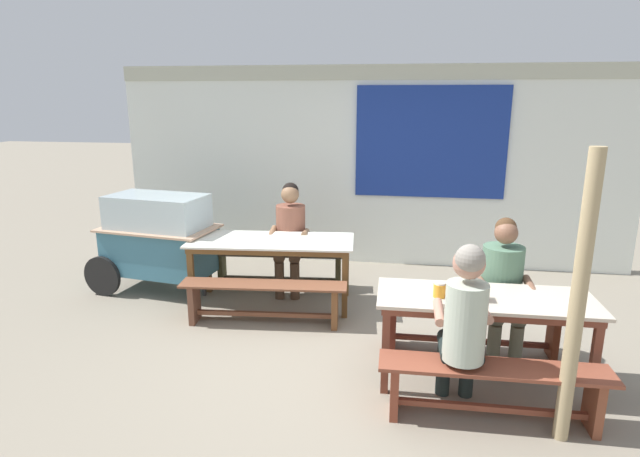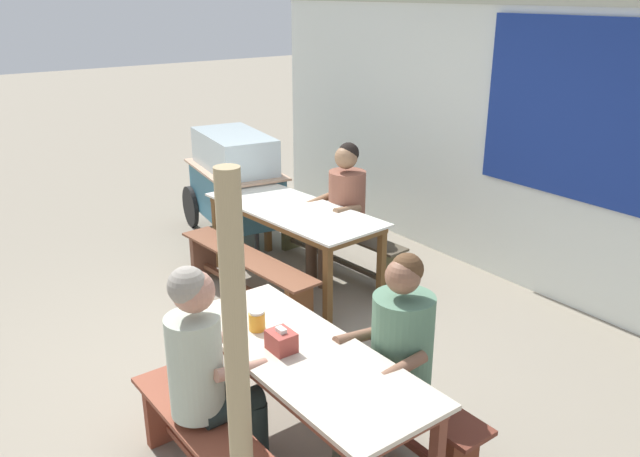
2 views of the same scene
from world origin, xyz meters
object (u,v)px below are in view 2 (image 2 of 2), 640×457
at_px(wooden_support_post, 239,396).
at_px(bench_far_back, 336,242).
at_px(dining_table_far, 293,216).
at_px(person_near_front, 206,362).
at_px(person_right_near_table, 394,348).
at_px(bench_far_front, 247,271).
at_px(condiment_jar, 257,320).
at_px(tissue_box, 281,341).
at_px(dining_table_near, 303,365).
at_px(person_center_facing, 342,203).
at_px(bench_near_back, 374,389).
at_px(food_cart, 235,178).

bearing_deg(wooden_support_post, bench_far_back, 135.85).
bearing_deg(dining_table_far, bench_far_back, 94.90).
distance_m(bench_far_back, person_near_front, 3.09).
bearing_deg(person_near_front, person_right_near_table, 65.73).
relative_size(bench_far_front, condiment_jar, 13.99).
bearing_deg(tissue_box, person_near_front, -107.92).
height_order(dining_table_near, tissue_box, tissue_box).
bearing_deg(person_right_near_table, dining_table_far, 159.41).
bearing_deg(person_center_facing, condiment_jar, -49.45).
xyz_separation_m(person_near_front, condiment_jar, (-0.15, 0.41, 0.06)).
relative_size(tissue_box, condiment_jar, 1.25).
relative_size(dining_table_far, bench_far_front, 1.08).
distance_m(bench_far_back, bench_near_back, 2.53).
bearing_deg(food_cart, bench_near_back, -15.93).
relative_size(person_near_front, wooden_support_post, 0.66).
xyz_separation_m(bench_far_front, wooden_support_post, (2.52, -1.47, 0.72)).
xyz_separation_m(bench_far_back, bench_near_back, (2.14, -1.35, 0.01)).
distance_m(dining_table_far, bench_near_back, 2.28).
xyz_separation_m(bench_far_front, food_cart, (-1.49, 0.73, 0.39)).
xyz_separation_m(dining_table_near, person_right_near_table, (0.22, 0.48, 0.04)).
bearing_deg(bench_far_front, person_center_facing, 86.65).
xyz_separation_m(dining_table_near, person_near_front, (-0.22, -0.48, 0.08)).
relative_size(bench_far_front, person_right_near_table, 1.35).
bearing_deg(person_right_near_table, bench_far_front, 171.59).
relative_size(dining_table_near, bench_far_front, 0.99).
distance_m(dining_table_near, bench_far_front, 2.25).
height_order(person_center_facing, tissue_box, person_center_facing).
distance_m(bench_near_back, food_cart, 3.69).
height_order(bench_far_front, food_cart, food_cart).
xyz_separation_m(dining_table_far, person_right_near_table, (2.32, -0.87, 0.04)).
distance_m(bench_far_front, person_right_near_table, 2.34).
bearing_deg(condiment_jar, dining_table_far, 140.70).
bearing_deg(person_center_facing, dining_table_near, -42.58).
bearing_deg(bench_far_back, person_right_near_table, -30.74).
bearing_deg(tissue_box, food_cart, 154.77).
relative_size(food_cart, person_center_facing, 1.32).
xyz_separation_m(bench_far_front, tissue_box, (1.97, -0.90, 0.53)).
height_order(person_near_front, person_right_near_table, person_near_front).
relative_size(person_right_near_table, tissue_box, 8.32).
distance_m(dining_table_near, condiment_jar, 0.40).
bearing_deg(dining_table_near, bench_near_back, 91.04).
bearing_deg(food_cart, bench_far_front, -26.20).
relative_size(dining_table_near, condiment_jar, 13.88).
height_order(bench_far_back, person_right_near_table, person_right_near_table).
bearing_deg(bench_far_front, tissue_box, -24.49).
xyz_separation_m(person_near_front, tissue_box, (0.13, 0.40, 0.05)).
bearing_deg(food_cart, wooden_support_post, -28.75).
height_order(food_cart, tissue_box, food_cart).
distance_m(person_near_front, person_right_near_table, 1.05).
bearing_deg(wooden_support_post, condiment_jar, 145.04).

